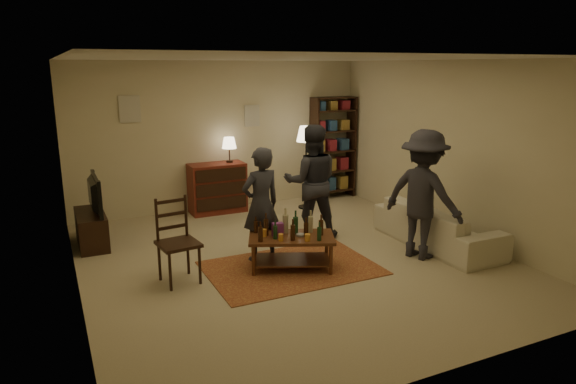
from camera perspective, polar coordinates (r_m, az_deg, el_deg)
floor at (r=7.18m, az=0.50°, el=-7.46°), size 6.00×6.00×0.00m
room_shell at (r=9.31m, az=-11.30°, el=8.70°), size 6.00×6.00×6.00m
rug at (r=6.87m, az=0.38°, el=-8.43°), size 2.20×1.50×0.01m
coffee_table at (r=6.73m, az=0.29°, el=-5.31°), size 1.25×0.99×0.79m
dining_chair at (r=6.46m, az=-12.33°, el=-4.90°), size 0.52×0.52×1.07m
tv_stand at (r=8.14m, az=-21.04°, el=-2.96°), size 0.40×1.00×1.06m
dresser at (r=9.39m, az=-7.81°, el=0.60°), size 1.00×0.50×1.36m
bookshelf at (r=10.32m, az=5.00°, el=5.04°), size 0.90×0.34×2.02m
floor_lamp at (r=9.43m, az=2.04°, el=5.85°), size 0.36×0.36×1.54m
sofa at (r=7.95m, az=16.26°, el=-3.58°), size 0.81×2.08×0.61m
person_left at (r=6.93m, az=-3.03°, el=-1.42°), size 0.63×0.47×1.57m
person_right at (r=7.85m, az=2.62°, el=1.12°), size 1.04×0.93×1.76m
person_by_sofa at (r=7.25m, az=14.79°, el=-0.30°), size 1.02×1.31×1.79m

